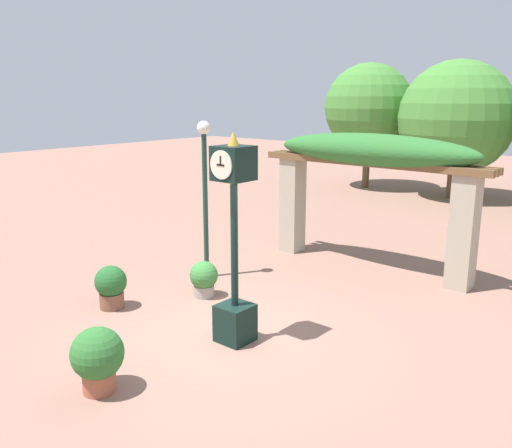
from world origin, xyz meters
TOP-DOWN VIEW (x-y plane):
  - ground_plane at (0.00, 0.00)m, footprint 60.00×60.00m
  - pedestal_clock at (0.25, -0.17)m, footprint 0.50×0.55m
  - pergola at (0.00, 4.41)m, footprint 5.16×1.06m
  - potted_plant_near_left at (-0.08, -2.39)m, footprint 0.68×0.68m
  - potted_plant_near_right at (-2.32, -0.62)m, footprint 0.57×0.57m
  - potted_plant_far_left at (-1.47, 0.85)m, footprint 0.53×0.53m
  - lamp_post at (-2.24, 1.69)m, footprint 0.27×0.27m
  - tree_line at (-0.29, 13.73)m, footprint 14.46×4.25m

SIDE VIEW (x-z plane):
  - ground_plane at x=0.00m, z-range 0.00..0.00m
  - potted_plant_far_left at x=-1.47m, z-range 0.02..0.71m
  - potted_plant_near_right at x=-2.32m, z-range 0.03..0.81m
  - potted_plant_near_left at x=-0.08m, z-range 0.04..0.91m
  - pedestal_clock at x=0.25m, z-range -0.11..3.11m
  - lamp_post at x=-2.24m, z-range 0.49..3.71m
  - pergola at x=0.00m, z-range 0.80..3.73m
  - tree_line at x=-0.29m, z-range 0.45..5.41m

